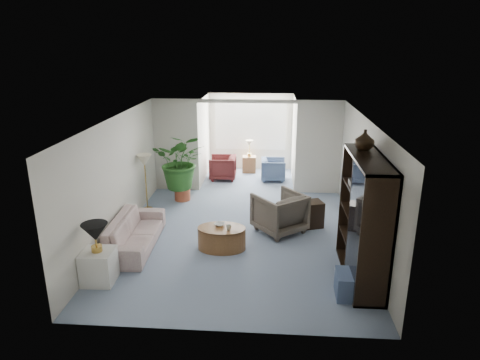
# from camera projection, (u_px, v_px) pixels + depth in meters

# --- Properties ---
(floor) EXTENTS (6.00, 6.00, 0.00)m
(floor) POSITION_uv_depth(u_px,v_px,m) (238.00, 239.00, 8.98)
(floor) COLOR #8797B2
(floor) RESTS_ON ground
(sunroom_floor) EXTENTS (2.60, 2.60, 0.00)m
(sunroom_floor) POSITION_uv_depth(u_px,v_px,m) (249.00, 179.00, 12.87)
(sunroom_floor) COLOR #8797B2
(sunroom_floor) RESTS_ON ground
(back_pier_left) EXTENTS (1.20, 0.12, 2.50)m
(back_pier_left) POSITION_uv_depth(u_px,v_px,m) (176.00, 146.00, 11.57)
(back_pier_left) COLOR beige
(back_pier_left) RESTS_ON ground
(back_pier_right) EXTENTS (1.20, 0.12, 2.50)m
(back_pier_right) POSITION_uv_depth(u_px,v_px,m) (319.00, 148.00, 11.31)
(back_pier_right) COLOR beige
(back_pier_right) RESTS_ON ground
(back_header) EXTENTS (2.60, 0.12, 0.10)m
(back_header) POSITION_uv_depth(u_px,v_px,m) (247.00, 101.00, 11.07)
(back_header) COLOR beige
(back_header) RESTS_ON back_pier_left
(window_pane) EXTENTS (2.20, 0.02, 1.50)m
(window_pane) POSITION_uv_depth(u_px,v_px,m) (251.00, 126.00, 13.46)
(window_pane) COLOR white
(window_blinds) EXTENTS (2.20, 0.02, 1.50)m
(window_blinds) POSITION_uv_depth(u_px,v_px,m) (251.00, 126.00, 13.43)
(window_blinds) COLOR white
(framed_picture) EXTENTS (0.04, 0.50, 0.40)m
(framed_picture) POSITION_uv_depth(u_px,v_px,m) (366.00, 164.00, 8.19)
(framed_picture) COLOR beige
(sofa) EXTENTS (0.87, 2.09, 0.60)m
(sofa) POSITION_uv_depth(u_px,v_px,m) (135.00, 232.00, 8.58)
(sofa) COLOR beige
(sofa) RESTS_ON ground
(end_table) EXTENTS (0.54, 0.54, 0.58)m
(end_table) POSITION_uv_depth(u_px,v_px,m) (99.00, 266.00, 7.32)
(end_table) COLOR white
(end_table) RESTS_ON ground
(table_lamp) EXTENTS (0.44, 0.44, 0.30)m
(table_lamp) POSITION_uv_depth(u_px,v_px,m) (95.00, 232.00, 7.12)
(table_lamp) COLOR black
(table_lamp) RESTS_ON end_table
(floor_lamp) EXTENTS (0.36, 0.36, 0.28)m
(floor_lamp) POSITION_uv_depth(u_px,v_px,m) (144.00, 160.00, 10.15)
(floor_lamp) COLOR beige
(floor_lamp) RESTS_ON ground
(coffee_table) EXTENTS (1.19, 1.19, 0.45)m
(coffee_table) POSITION_uv_depth(u_px,v_px,m) (222.00, 238.00, 8.51)
(coffee_table) COLOR brown
(coffee_table) RESTS_ON ground
(coffee_bowl) EXTENTS (0.25, 0.25, 0.05)m
(coffee_bowl) POSITION_uv_depth(u_px,v_px,m) (220.00, 224.00, 8.53)
(coffee_bowl) COLOR silver
(coffee_bowl) RESTS_ON coffee_table
(coffee_cup) EXTENTS (0.14, 0.14, 0.10)m
(coffee_cup) POSITION_uv_depth(u_px,v_px,m) (229.00, 228.00, 8.32)
(coffee_cup) COLOR beige
(coffee_cup) RESTS_ON coffee_table
(wingback_chair) EXTENTS (1.31, 1.32, 0.86)m
(wingback_chair) POSITION_uv_depth(u_px,v_px,m) (279.00, 212.00, 9.23)
(wingback_chair) COLOR #5D5549
(wingback_chair) RESTS_ON ground
(side_table_dark) EXTENTS (0.58, 0.52, 0.58)m
(side_table_dark) POSITION_uv_depth(u_px,v_px,m) (311.00, 214.00, 9.51)
(side_table_dark) COLOR black
(side_table_dark) RESTS_ON ground
(entertainment_cabinet) EXTENTS (0.52, 1.95, 2.16)m
(entertainment_cabinet) POSITION_uv_depth(u_px,v_px,m) (364.00, 219.00, 7.24)
(entertainment_cabinet) COLOR black
(entertainment_cabinet) RESTS_ON ground
(cabinet_urn) EXTENTS (0.33, 0.33, 0.35)m
(cabinet_urn) POSITION_uv_depth(u_px,v_px,m) (365.00, 140.00, 7.32)
(cabinet_urn) COLOR black
(cabinet_urn) RESTS_ON entertainment_cabinet
(ottoman) EXTENTS (0.53, 0.53, 0.41)m
(ottoman) POSITION_uv_depth(u_px,v_px,m) (352.00, 285.00, 6.93)
(ottoman) COLOR #4A5E80
(ottoman) RESTS_ON ground
(plant_pot) EXTENTS (0.40, 0.40, 0.32)m
(plant_pot) POSITION_uv_depth(u_px,v_px,m) (182.00, 194.00, 11.14)
(plant_pot) COLOR #B05133
(plant_pot) RESTS_ON ground
(house_plant) EXTENTS (1.30, 1.13, 1.45)m
(house_plant) POSITION_uv_depth(u_px,v_px,m) (181.00, 161.00, 10.86)
(house_plant) COLOR #275B1F
(house_plant) RESTS_ON plant_pot
(sunroom_chair_blue) EXTENTS (0.72, 0.70, 0.65)m
(sunroom_chair_blue) POSITION_uv_depth(u_px,v_px,m) (273.00, 169.00, 12.67)
(sunroom_chair_blue) COLOR #4A5E80
(sunroom_chair_blue) RESTS_ON ground
(sunroom_chair_maroon) EXTENTS (0.78, 0.76, 0.70)m
(sunroom_chair_maroon) POSITION_uv_depth(u_px,v_px,m) (223.00, 168.00, 12.76)
(sunroom_chair_maroon) COLOR #531E1C
(sunroom_chair_maroon) RESTS_ON ground
(sunroom_table) EXTENTS (0.42, 0.33, 0.51)m
(sunroom_table) POSITION_uv_depth(u_px,v_px,m) (249.00, 164.00, 13.45)
(sunroom_table) COLOR brown
(sunroom_table) RESTS_ON ground
(shelf_clutter) EXTENTS (0.30, 1.20, 1.06)m
(shelf_clutter) POSITION_uv_depth(u_px,v_px,m) (363.00, 213.00, 7.09)
(shelf_clutter) COLOR black
(shelf_clutter) RESTS_ON entertainment_cabinet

